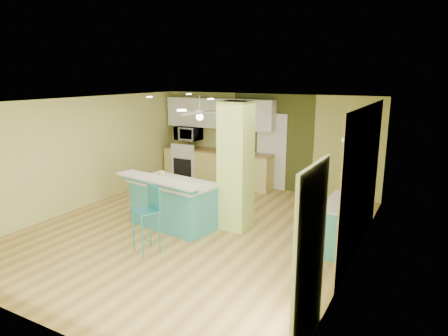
{
  "coord_description": "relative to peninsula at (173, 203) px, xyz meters",
  "views": [
    {
      "loc": [
        4.05,
        -6.2,
        2.98
      ],
      "look_at": [
        0.44,
        0.4,
        1.21
      ],
      "focal_mm": 32.0,
      "sensor_mm": 36.0,
      "label": 1
    }
  ],
  "objects": [
    {
      "name": "french_door",
      "position": [
        3.44,
        -2.25,
        0.56
      ],
      "size": [
        0.04,
        1.08,
        2.1
      ],
      "primitive_type": "cube",
      "color": "white",
      "rests_on": "floor"
    },
    {
      "name": "wall_back",
      "position": [
        0.47,
        3.56,
        0.76
      ],
      "size": [
        6.0,
        0.01,
        2.5
      ],
      "primitive_type": "cube",
      "color": "#C4C569",
      "rests_on": "floor"
    },
    {
      "name": "side_counter",
      "position": [
        3.17,
        0.57,
        -0.06
      ],
      "size": [
        0.56,
        1.32,
        0.85
      ],
      "color": "teal",
      "rests_on": "floor"
    },
    {
      "name": "wall_left",
      "position": [
        -2.54,
        0.05,
        0.76
      ],
      "size": [
        0.01,
        7.0,
        2.5
      ],
      "primitive_type": "cube",
      "color": "#C4C569",
      "rests_on": "floor"
    },
    {
      "name": "interior_door",
      "position": [
        0.67,
        3.51,
        0.51
      ],
      "size": [
        0.82,
        0.05,
        2.0
      ],
      "primitive_type": "cube",
      "color": "white",
      "rests_on": "floor"
    },
    {
      "name": "wall_front",
      "position": [
        0.47,
        -3.45,
        0.76
      ],
      "size": [
        6.0,
        0.01,
        2.5
      ],
      "primitive_type": "cube",
      "color": "#C4C569",
      "rests_on": "floor"
    },
    {
      "name": "fruit_bowl",
      "position": [
        -0.54,
        3.22,
        0.49
      ],
      "size": [
        0.42,
        0.42,
        0.08
      ],
      "primitive_type": "imported",
      "rotation": [
        0.0,
        0.0,
        -0.36
      ],
      "color": "#3B2818",
      "rests_on": "kitchen_run"
    },
    {
      "name": "upper_cabinets",
      "position": [
        -0.83,
        3.37,
        1.46
      ],
      "size": [
        3.2,
        0.34,
        0.8
      ],
      "primitive_type": "cube",
      "color": "white",
      "rests_on": "wall_back"
    },
    {
      "name": "column",
      "position": [
        1.12,
        0.55,
        0.76
      ],
      "size": [
        0.55,
        0.55,
        2.5
      ],
      "primitive_type": "cube",
      "color": "#BCD864",
      "rests_on": "floor"
    },
    {
      "name": "pendant_lamp",
      "position": [
        3.12,
        0.8,
        1.39
      ],
      "size": [
        0.14,
        0.14,
        0.69
      ],
      "color": "silver",
      "rests_on": "ceiling"
    },
    {
      "name": "wall_decor",
      "position": [
        3.43,
        0.85,
        1.06
      ],
      "size": [
        0.03,
        0.9,
        0.7
      ],
      "primitive_type": "cube",
      "color": "brown",
      "rests_on": "wood_panel"
    },
    {
      "name": "ceiling",
      "position": [
        0.47,
        0.05,
        2.01
      ],
      "size": [
        6.0,
        7.0,
        0.01
      ],
      "primitive_type": "cube",
      "color": "white",
      "rests_on": "wall_back"
    },
    {
      "name": "wall_right",
      "position": [
        3.47,
        0.05,
        0.76
      ],
      "size": [
        0.01,
        7.0,
        2.5
      ],
      "primitive_type": "cube",
      "color": "#C4C569",
      "rests_on": "floor"
    },
    {
      "name": "bar_stool",
      "position": [
        0.34,
        -1.13,
        0.28
      ],
      "size": [
        0.5,
        0.5,
        1.16
      ],
      "rotation": [
        0.0,
        0.0,
        -0.39
      ],
      "color": "teal",
      "rests_on": "floor"
    },
    {
      "name": "canister",
      "position": [
        -0.29,
        0.03,
        0.52
      ],
      "size": [
        0.14,
        0.14,
        0.17
      ],
      "primitive_type": "cylinder",
      "color": "gold",
      "rests_on": "peninsula"
    },
    {
      "name": "olive_accent",
      "position": [
        0.67,
        3.54,
        0.76
      ],
      "size": [
        2.2,
        0.02,
        2.5
      ],
      "primitive_type": "cube",
      "color": "#434A1D",
      "rests_on": "floor"
    },
    {
      "name": "floor",
      "position": [
        0.47,
        0.05,
        -0.5
      ],
      "size": [
        6.0,
        7.0,
        0.01
      ],
      "primitive_type": "cube",
      "color": "olive",
      "rests_on": "ground"
    },
    {
      "name": "microwave",
      "position": [
        -1.78,
        3.25,
        0.86
      ],
      "size": [
        0.7,
        0.48,
        0.39
      ],
      "primitive_type": "imported",
      "color": "white",
      "rests_on": "wall_back"
    },
    {
      "name": "stove",
      "position": [
        -1.78,
        3.24,
        -0.03
      ],
      "size": [
        0.76,
        0.66,
        1.08
      ],
      "color": "white",
      "rests_on": "floor"
    },
    {
      "name": "peninsula",
      "position": [
        0.0,
        0.0,
        0.0
      ],
      "size": [
        2.03,
        1.33,
        1.07
      ],
      "rotation": [
        0.0,
        0.0,
        -0.15
      ],
      "color": "teal",
      "rests_on": "floor"
    },
    {
      "name": "ceiling_fan",
      "position": [
        -0.63,
        2.05,
        1.59
      ],
      "size": [
        1.41,
        1.41,
        0.61
      ],
      "color": "silver",
      "rests_on": "ceiling"
    },
    {
      "name": "wood_panel",
      "position": [
        3.46,
        0.65,
        0.76
      ],
      "size": [
        0.02,
        3.4,
        2.5
      ],
      "primitive_type": "cube",
      "color": "#917953",
      "rests_on": "floor"
    },
    {
      "name": "kitchen_run",
      "position": [
        -0.83,
        3.25,
        -0.02
      ],
      "size": [
        3.25,
        0.63,
        0.94
      ],
      "color": "#E0CC75",
      "rests_on": "floor"
    }
  ]
}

